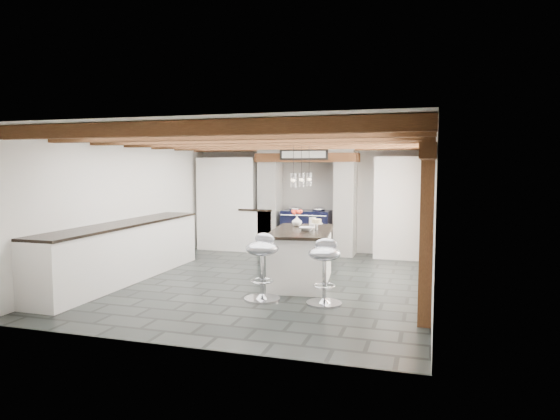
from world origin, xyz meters
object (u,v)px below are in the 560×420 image
(range_cooker, at_px, (307,231))
(bar_stool_far, at_px, (263,259))
(bar_stool_near, at_px, (324,264))
(kitchen_island, at_px, (302,256))

(range_cooker, distance_m, bar_stool_far, 3.78)
(range_cooker, xyz_separation_m, bar_stool_far, (0.30, -3.77, 0.10))
(bar_stool_near, distance_m, bar_stool_far, 0.84)
(kitchen_island, xyz_separation_m, bar_stool_far, (-0.26, -1.13, 0.14))
(bar_stool_near, relative_size, bar_stool_far, 0.95)
(range_cooker, xyz_separation_m, kitchen_island, (0.56, -2.64, -0.04))
(bar_stool_near, xyz_separation_m, bar_stool_far, (-0.84, -0.03, 0.03))
(kitchen_island, relative_size, bar_stool_near, 2.06)
(kitchen_island, relative_size, bar_stool_far, 1.96)
(range_cooker, relative_size, bar_stool_near, 1.15)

